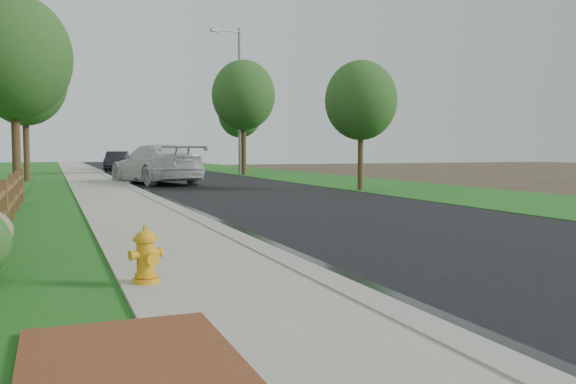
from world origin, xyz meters
name	(u,v)px	position (x,y,z in m)	size (l,w,h in m)	color
ground	(341,314)	(0.00, 0.00, 0.00)	(120.00, 120.00, 0.00)	#3B2F20
road	(170,175)	(4.60, 35.00, 0.01)	(8.00, 90.00, 0.02)	black
curb	(104,175)	(0.40, 35.00, 0.06)	(0.40, 90.00, 0.12)	gray
wet_gutter	(110,175)	(0.75, 35.00, 0.02)	(0.50, 90.00, 0.00)	black
sidewalk	(83,175)	(-0.90, 35.00, 0.05)	(2.20, 90.00, 0.10)	gray
grass_strip	(50,176)	(-2.80, 35.00, 0.03)	(1.60, 90.00, 0.06)	#1E4E16
verge_far	(268,173)	(11.50, 35.00, 0.02)	(6.00, 90.00, 0.04)	#1E4E16
brick_patch	(132,371)	(-2.20, -1.00, 0.06)	(1.60, 2.40, 0.11)	brown
fire_hydrant	(146,256)	(-1.70, 1.77, 0.41)	(0.45, 0.37, 0.68)	gold
white_suv	(156,164)	(2.00, 24.27, 0.97)	(2.65, 6.52, 1.89)	silver
dark_car_mid	(145,161)	(3.44, 38.33, 0.89)	(2.05, 5.10, 1.74)	black
dark_car_far	(117,161)	(2.09, 44.02, 0.78)	(1.61, 4.61, 1.52)	black
streetlight	(237,93)	(8.53, 32.47, 5.33)	(2.14, 0.74, 9.41)	slate
tree_near_left	(13,57)	(-3.90, 18.75, 5.00)	(4.11, 4.11, 7.28)	#362716
tree_near_right	(361,101)	(9.00, 16.53, 3.65)	(2.93, 2.93, 5.27)	#362716
tree_mid_left	(24,80)	(-3.90, 28.55, 5.18)	(4.20, 4.20, 7.51)	#362716
tree_mid_right	(244,95)	(9.00, 32.63, 5.18)	(4.12, 4.12, 7.46)	#362716
tree_far_right	(240,114)	(11.69, 42.42, 4.58)	(3.55, 3.55, 6.54)	#362716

